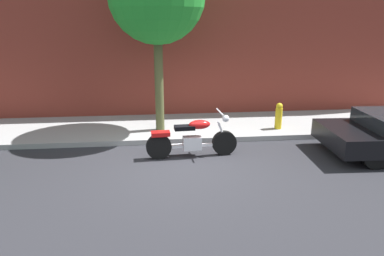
{
  "coord_description": "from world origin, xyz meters",
  "views": [
    {
      "loc": [
        -0.58,
        -7.36,
        3.18
      ],
      "look_at": [
        0.26,
        0.65,
        0.73
      ],
      "focal_mm": 33.12,
      "sensor_mm": 36.0,
      "label": 1
    }
  ],
  "objects": [
    {
      "name": "motorcycle",
      "position": [
        0.26,
        0.65,
        0.44
      ],
      "size": [
        2.21,
        0.7,
        1.1
      ],
      "color": "black",
      "rests_on": "ground"
    },
    {
      "name": "building_facade",
      "position": [
        0.0,
        4.5,
        3.62
      ],
      "size": [
        18.21,
        0.5,
        7.24
      ],
      "primitive_type": "cube",
      "color": "maroon",
      "rests_on": "ground"
    },
    {
      "name": "ground_plane",
      "position": [
        0.0,
        0.0,
        0.0
      ],
      "size": [
        60.0,
        60.0,
        0.0
      ],
      "primitive_type": "plane",
      "color": "#28282D"
    },
    {
      "name": "sidewalk",
      "position": [
        0.0,
        2.92,
        0.07
      ],
      "size": [
        18.21,
        2.67,
        0.14
      ],
      "primitive_type": "cube",
      "color": "#949494",
      "rests_on": "ground"
    },
    {
      "name": "fire_hydrant",
      "position": [
        2.97,
        2.25,
        0.46
      ],
      "size": [
        0.2,
        0.2,
        0.91
      ],
      "color": "gold",
      "rests_on": "ground"
    }
  ]
}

